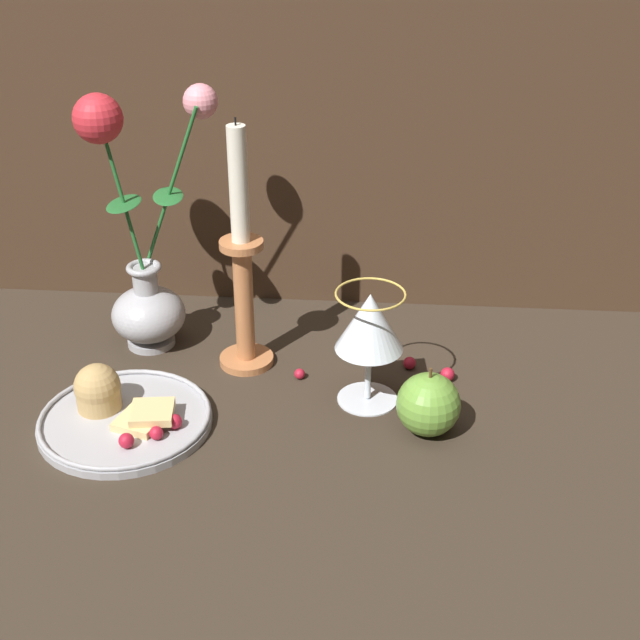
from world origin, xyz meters
TOP-DOWN VIEW (x-y plane):
  - ground_plane at (0.00, 0.00)m, footprint 2.40×2.40m
  - vase at (-0.17, 0.12)m, footprint 0.18×0.10m
  - plate_with_pastries at (-0.17, -0.07)m, footprint 0.21×0.21m
  - wine_glass at (0.14, -0.00)m, footprint 0.09×0.09m
  - candlestick at (-0.03, 0.08)m, footprint 0.07×0.07m
  - apple_beside_vase at (0.21, -0.06)m, footprint 0.08×0.08m
  - berry_near_plate at (0.24, 0.05)m, footprint 0.02×0.02m
  - berry_front_center at (0.20, 0.02)m, footprint 0.02×0.02m
  - berry_by_glass_stem at (0.19, 0.08)m, footprint 0.02×0.02m
  - berry_under_candlestick at (0.05, 0.04)m, footprint 0.01×0.01m

SIDE VIEW (x-z plane):
  - ground_plane at x=0.00m, z-range 0.00..0.00m
  - berry_under_candlestick at x=0.05m, z-range 0.00..0.01m
  - berry_front_center at x=0.20m, z-range 0.00..0.02m
  - berry_by_glass_stem at x=0.19m, z-range 0.00..0.02m
  - berry_near_plate at x=0.24m, z-range 0.00..0.02m
  - plate_with_pastries at x=-0.17m, z-range -0.02..0.05m
  - apple_beside_vase at x=0.21m, z-range -0.01..0.08m
  - wine_glass at x=0.14m, z-range 0.03..0.19m
  - vase at x=-0.17m, z-range -0.05..0.31m
  - candlestick at x=-0.03m, z-range -0.04..0.31m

